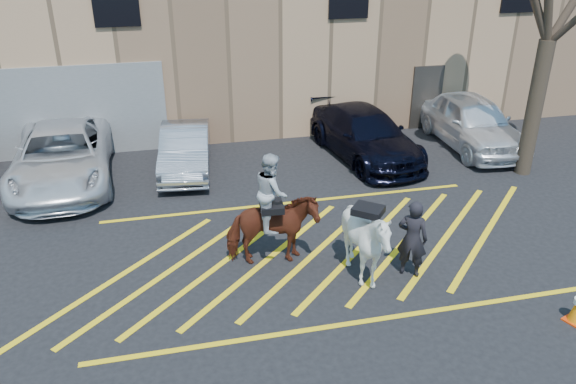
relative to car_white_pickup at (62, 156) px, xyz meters
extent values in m
plane|color=black|center=(5.81, -4.94, -0.77)|extent=(90.00, 90.00, 0.00)
imported|color=silver|center=(0.00, 0.00, 0.00)|extent=(2.75, 5.61, 1.53)
imported|color=#9498A2|center=(3.36, 0.10, -0.12)|extent=(1.78, 4.04, 1.29)
imported|color=black|center=(8.80, -0.09, -0.04)|extent=(2.68, 5.24, 1.45)
imported|color=white|center=(12.46, 0.02, 0.06)|extent=(2.12, 4.90, 1.65)
imported|color=black|center=(7.46, -6.48, 0.07)|extent=(0.73, 0.67, 1.67)
cube|color=tan|center=(5.81, 7.06, 2.73)|extent=(32.00, 10.00, 7.00)
cube|color=black|center=(1.81, 2.02, 3.83)|extent=(1.30, 0.08, 1.50)
cube|color=#38332D|center=(11.81, 2.02, 0.33)|extent=(1.10, 0.08, 2.20)
cube|color=yellow|center=(1.61, -5.24, -0.76)|extent=(4.20, 4.20, 0.01)
cube|color=yellow|center=(2.66, -5.24, -0.76)|extent=(4.20, 4.20, 0.01)
cube|color=yellow|center=(3.71, -5.24, -0.76)|extent=(4.20, 4.20, 0.01)
cube|color=yellow|center=(4.76, -5.24, -0.76)|extent=(4.20, 4.20, 0.01)
cube|color=yellow|center=(5.81, -5.24, -0.76)|extent=(4.20, 4.20, 0.01)
cube|color=yellow|center=(6.86, -5.24, -0.76)|extent=(4.20, 4.20, 0.01)
cube|color=yellow|center=(7.91, -5.24, -0.76)|extent=(4.20, 4.20, 0.01)
cube|color=yellow|center=(8.96, -5.24, -0.76)|extent=(4.20, 4.20, 0.01)
cube|color=yellow|center=(10.01, -5.24, -0.76)|extent=(4.20, 4.20, 0.01)
cube|color=yellow|center=(5.81, -2.74, -0.76)|extent=(9.50, 0.12, 0.01)
cube|color=yellow|center=(5.81, -7.74, -0.76)|extent=(9.50, 0.12, 0.01)
imported|color=maroon|center=(4.79, -5.43, 0.03)|extent=(1.94, 0.99, 1.59)
imported|color=#A9ADB4|center=(4.79, -5.43, 0.91)|extent=(0.67, 0.83, 1.62)
cube|color=black|center=(4.79, -5.43, 0.58)|extent=(0.50, 0.59, 0.14)
imported|color=white|center=(6.46, -6.48, 0.13)|extent=(2.15, 2.17, 1.79)
cube|color=black|center=(6.46, -6.48, 0.83)|extent=(0.72, 0.71, 0.14)
cube|color=red|center=(9.78, -8.61, -0.75)|extent=(0.49, 0.49, 0.03)
cylinder|color=#413327|center=(12.87, -2.34, 1.13)|extent=(0.44, 0.44, 3.80)
camera|label=1|loc=(2.81, -15.41, 5.76)|focal=35.00mm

